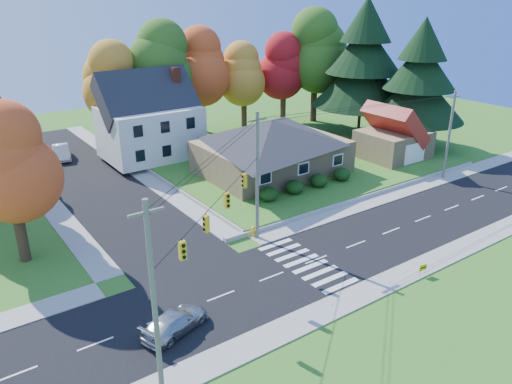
% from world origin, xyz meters
% --- Properties ---
extents(ground, '(120.00, 120.00, 0.00)m').
position_xyz_m(ground, '(0.00, 0.00, 0.00)').
color(ground, '#3D7923').
extents(road_main, '(90.00, 8.00, 0.02)m').
position_xyz_m(road_main, '(0.00, 0.00, 0.01)').
color(road_main, black).
rests_on(road_main, ground).
extents(road_cross, '(8.00, 44.00, 0.02)m').
position_xyz_m(road_cross, '(-8.00, 26.00, 0.01)').
color(road_cross, black).
rests_on(road_cross, ground).
extents(sidewalk_north, '(90.00, 2.00, 0.08)m').
position_xyz_m(sidewalk_north, '(0.00, 5.00, 0.04)').
color(sidewalk_north, '#9C9A90').
rests_on(sidewalk_north, ground).
extents(sidewalk_south, '(90.00, 2.00, 0.08)m').
position_xyz_m(sidewalk_south, '(0.00, -5.00, 0.04)').
color(sidewalk_south, '#9C9A90').
rests_on(sidewalk_south, ground).
extents(lawn, '(30.00, 30.00, 0.50)m').
position_xyz_m(lawn, '(13.00, 21.00, 0.25)').
color(lawn, '#3D7923').
rests_on(lawn, ground).
extents(ranch_house, '(14.60, 10.60, 5.40)m').
position_xyz_m(ranch_house, '(8.00, 16.00, 3.27)').
color(ranch_house, tan).
rests_on(ranch_house, lawn).
extents(colonial_house, '(10.40, 8.40, 9.60)m').
position_xyz_m(colonial_house, '(0.04, 28.00, 4.58)').
color(colonial_house, silver).
rests_on(colonial_house, lawn).
extents(garage, '(7.30, 6.30, 4.60)m').
position_xyz_m(garage, '(22.00, 11.99, 2.84)').
color(garage, tan).
rests_on(garage, lawn).
extents(hedge_row, '(10.70, 1.70, 1.27)m').
position_xyz_m(hedge_row, '(7.50, 9.80, 1.14)').
color(hedge_row, '#163A10').
rests_on(hedge_row, lawn).
extents(traffic_infrastructure, '(38.10, 10.66, 10.00)m').
position_xyz_m(traffic_infrastructure, '(-0.15, 1.35, 5.15)').
color(traffic_infrastructure, '#666059').
rests_on(traffic_infrastructure, ground).
extents(tree_lot_0, '(6.72, 6.72, 12.51)m').
position_xyz_m(tree_lot_0, '(-2.00, 34.00, 8.31)').
color(tree_lot_0, '#3F2A19').
rests_on(tree_lot_0, lawn).
extents(tree_lot_1, '(7.84, 7.84, 14.60)m').
position_xyz_m(tree_lot_1, '(4.00, 33.00, 9.61)').
color(tree_lot_1, '#3F2A19').
rests_on(tree_lot_1, lawn).
extents(tree_lot_2, '(7.28, 7.28, 13.56)m').
position_xyz_m(tree_lot_2, '(10.00, 34.00, 8.96)').
color(tree_lot_2, '#3F2A19').
rests_on(tree_lot_2, lawn).
extents(tree_lot_3, '(6.16, 6.16, 11.47)m').
position_xyz_m(tree_lot_3, '(16.00, 33.00, 7.65)').
color(tree_lot_3, '#3F2A19').
rests_on(tree_lot_3, lawn).
extents(tree_lot_4, '(6.72, 6.72, 12.51)m').
position_xyz_m(tree_lot_4, '(22.00, 32.00, 8.31)').
color(tree_lot_4, '#3F2A19').
rests_on(tree_lot_4, lawn).
extents(tree_lot_5, '(8.40, 8.40, 15.64)m').
position_xyz_m(tree_lot_5, '(26.00, 30.00, 10.27)').
color(tree_lot_5, '#3F2A19').
rests_on(tree_lot_5, lawn).
extents(conifer_east_a, '(12.80, 12.80, 16.96)m').
position_xyz_m(conifer_east_a, '(27.00, 22.00, 9.39)').
color(conifer_east_a, '#3F2A19').
rests_on(conifer_east_a, lawn).
extents(conifer_east_b, '(11.20, 11.20, 14.84)m').
position_xyz_m(conifer_east_b, '(28.00, 14.00, 8.28)').
color(conifer_east_b, '#3F2A19').
rests_on(conifer_east_b, lawn).
extents(tree_west_0, '(6.16, 6.16, 11.47)m').
position_xyz_m(tree_west_0, '(-17.00, 12.00, 7.15)').
color(tree_west_0, '#3F2A19').
rests_on(tree_west_0, ground).
extents(silver_sedan, '(4.59, 3.00, 1.24)m').
position_xyz_m(silver_sedan, '(-11.90, -1.51, 0.64)').
color(silver_sedan, silver).
rests_on(silver_sedan, road_main).
extents(white_car, '(2.49, 5.03, 1.58)m').
position_xyz_m(white_car, '(-8.32, 34.37, 0.81)').
color(white_car, silver).
rests_on(white_car, road_cross).
extents(fire_hydrant, '(0.53, 0.41, 0.92)m').
position_xyz_m(fire_hydrant, '(-1.62, 5.57, 0.44)').
color(fire_hydrant, yellow).
rests_on(fire_hydrant, ground).
extents(yard_sign, '(0.67, 0.11, 0.83)m').
position_xyz_m(yard_sign, '(4.43, -5.74, 0.60)').
color(yard_sign, black).
rests_on(yard_sign, ground).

